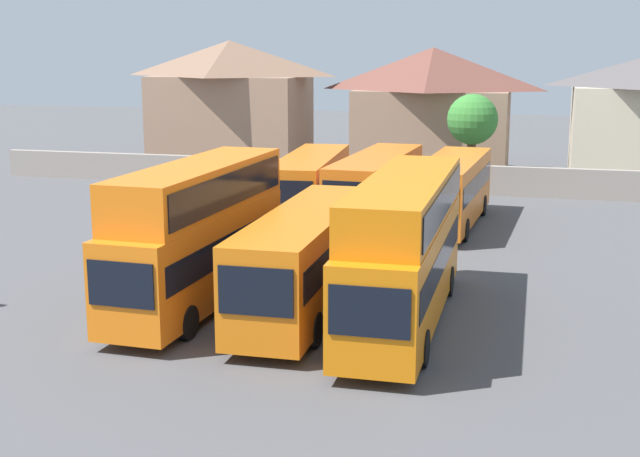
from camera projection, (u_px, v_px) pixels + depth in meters
The scene contains 12 objects.
ground at pixel (388, 215), 47.08m from camera, with size 140.00×140.00×0.00m, color #4C4C4F.
depot_boundary_wall at pixel (409, 177), 54.10m from camera, with size 56.00×0.50×1.80m, color gray.
bus_1 at pixel (198, 228), 30.19m from camera, with size 2.89×10.72×5.04m.
bus_2 at pixel (307, 255), 29.82m from camera, with size 2.68×11.45×3.49m.
bus_3 at pixel (404, 243), 28.31m from camera, with size 2.63×11.96×4.86m.
bus_4 at pixel (310, 183), 45.42m from camera, with size 3.37×11.00×3.37m.
bus_5 at pixel (376, 185), 44.49m from camera, with size 3.22×11.25×3.50m.
bus_6 at pixel (452, 188), 43.71m from camera, with size 3.16×10.76×3.43m.
house_terrace_left at pixel (231, 103), 64.79m from camera, with size 11.49×7.40×9.28m.
house_terrace_centre at pixel (432, 109), 61.41m from camera, with size 11.20×6.38×8.80m.
house_terrace_right at pixel (639, 118), 58.30m from camera, with size 9.05×7.59×8.16m.
tree_left_of_lot at pixel (472, 121), 54.90m from camera, with size 3.21×3.21×5.98m.
Camera 1 is at (7.79, -27.68, 9.13)m, focal length 48.84 mm.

